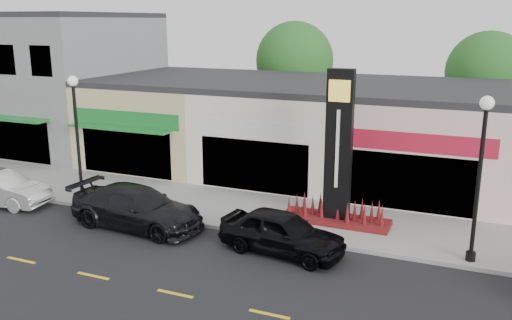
# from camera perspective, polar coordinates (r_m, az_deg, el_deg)

# --- Properties ---
(ground) EXTENTS (120.00, 120.00, 0.00)m
(ground) POSITION_cam_1_polar(r_m,az_deg,el_deg) (19.05, -3.80, -9.91)
(ground) COLOR black
(ground) RESTS_ON ground
(sidewalk) EXTENTS (52.00, 4.30, 0.15)m
(sidewalk) POSITION_cam_1_polar(r_m,az_deg,el_deg) (22.70, 1.10, -5.56)
(sidewalk) COLOR gray
(sidewalk) RESTS_ON ground
(curb) EXTENTS (52.00, 0.20, 0.15)m
(curb) POSITION_cam_1_polar(r_m,az_deg,el_deg) (20.76, -1.21, -7.53)
(curb) COLOR gray
(curb) RESTS_ON ground
(building_grey_2story) EXTENTS (12.00, 10.95, 8.30)m
(building_grey_2story) POSITION_cam_1_polar(r_m,az_deg,el_deg) (37.51, -21.19, 7.86)
(building_grey_2story) COLOR slate
(building_grey_2story) RESTS_ON ground
(shop_beige) EXTENTS (7.00, 10.85, 4.80)m
(shop_beige) POSITION_cam_1_polar(r_m,az_deg,el_deg) (31.97, -8.42, 4.52)
(shop_beige) COLOR tan
(shop_beige) RESTS_ON ground
(shop_cream) EXTENTS (7.00, 10.01, 4.80)m
(shop_cream) POSITION_cam_1_polar(r_m,az_deg,el_deg) (29.04, 3.55, 3.64)
(shop_cream) COLOR beige
(shop_cream) RESTS_ON ground
(shop_pink_w) EXTENTS (7.00, 10.01, 4.80)m
(shop_pink_w) POSITION_cam_1_polar(r_m,az_deg,el_deg) (27.60, 17.41, 2.42)
(shop_pink_w) COLOR beige
(shop_pink_w) RESTS_ON ground
(tree_rear_west) EXTENTS (5.20, 5.20, 7.83)m
(tree_rear_west) POSITION_cam_1_polar(r_m,az_deg,el_deg) (37.02, 4.06, 10.39)
(tree_rear_west) COLOR #382619
(tree_rear_west) RESTS_ON ground
(tree_rear_mid) EXTENTS (4.80, 4.80, 7.29)m
(tree_rear_mid) POSITION_cam_1_polar(r_m,az_deg,el_deg) (35.11, 23.15, 8.50)
(tree_rear_mid) COLOR #382619
(tree_rear_mid) RESTS_ON ground
(lamp_west_near) EXTENTS (0.44, 0.44, 5.47)m
(lamp_west_near) POSITION_cam_1_polar(r_m,az_deg,el_deg) (24.35, -18.38, 3.39)
(lamp_west_near) COLOR black
(lamp_west_near) RESTS_ON sidewalk
(lamp_east_near) EXTENTS (0.44, 0.44, 5.47)m
(lamp_east_near) POSITION_cam_1_polar(r_m,az_deg,el_deg) (18.51, 22.56, -0.33)
(lamp_east_near) COLOR black
(lamp_east_near) RESTS_ON sidewalk
(pylon_sign) EXTENTS (4.20, 1.30, 6.00)m
(pylon_sign) POSITION_cam_1_polar(r_m,az_deg,el_deg) (21.02, 8.60, -1.07)
(pylon_sign) COLOR maroon
(pylon_sign) RESTS_ON sidewalk
(car_white_van) EXTENTS (2.01, 4.60, 1.47)m
(car_white_van) POSITION_cam_1_polar(r_m,az_deg,el_deg) (26.12, -25.37, -2.76)
(car_white_van) COLOR white
(car_white_van) RESTS_ON ground
(car_dark_sedan) EXTENTS (2.58, 5.63, 1.60)m
(car_dark_sedan) POSITION_cam_1_polar(r_m,az_deg,el_deg) (21.62, -12.44, -4.91)
(car_dark_sedan) COLOR black
(car_dark_sedan) RESTS_ON ground
(car_black_sedan) EXTENTS (2.37, 4.65, 1.52)m
(car_black_sedan) POSITION_cam_1_polar(r_m,az_deg,el_deg) (18.88, 2.74, -7.61)
(car_black_sedan) COLOR black
(car_black_sedan) RESTS_ON ground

